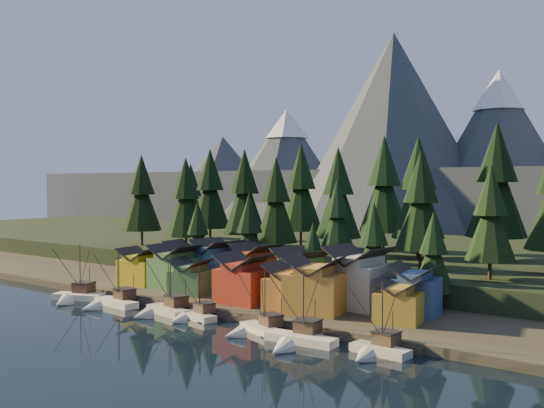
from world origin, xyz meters
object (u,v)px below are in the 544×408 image
Objects in this scene: boat_4 at (256,321)px; boat_6 at (377,340)px; boat_1 at (111,295)px; house_front_0 at (141,265)px; boat_0 at (75,289)px; house_back_1 at (217,262)px; boat_5 at (297,330)px; boat_3 at (194,308)px; boat_2 at (162,302)px; house_front_1 at (175,265)px; house_back_0 at (187,260)px.

boat_6 is (21.04, 0.55, 0.24)m from boat_4.
house_front_0 is (-8.60, 14.84, 3.52)m from boat_1.
boat_1 is 56.86m from boat_6.
boat_0 is 1.11× the size of boat_6.
boat_5 is at bearing -23.43° from house_back_1.
house_front_0 is at bearing 125.03° from boat_1.
boat_6 is 66.98m from house_front_0.
boat_1 is 1.15× the size of house_back_1.
house_front_0 is 0.88× the size of house_back_1.
boat_1 is 20.97m from boat_3.
boat_2 is 43.38m from boat_6.
boat_2 is 20.03m from house_front_1.
boat_5 is 1.36× the size of house_front_0.
boat_0 is at bearing 175.10° from boat_5.
boat_1 is at bearing -17.70° from boat_0.
house_back_1 reaches higher than boat_1.
boat_5 reaches higher than boat_3.
boat_2 reaches higher than house_front_0.
house_front_0 is (-65.45, 13.82, 3.48)m from boat_6.
boat_1 is at bearing -174.43° from boat_6.
boat_6 is (56.85, 1.02, 0.05)m from boat_1.
boat_6 reaches higher than boat_3.
boat_4 is at bearing -20.09° from boat_0.
boat_6 is at bearing -20.09° from boat_0.
house_back_0 is at bearing 103.82° from boat_1.
house_back_1 is (-29.49, 23.12, 4.78)m from boat_4.
boat_5 is 1.20× the size of house_back_1.
boat_0 is at bearing -115.58° from house_back_1.
boat_1 is 25.37m from house_back_0.
boat_4 is 37.77m from house_back_1.
house_back_1 is at bearing 160.46° from boat_6.
boat_3 is 0.85× the size of boat_5.
boat_0 is 10.59m from boat_1.
boat_0 reaches higher than boat_6.
boat_1 is 0.96× the size of boat_5.
house_back_1 is at bearing 118.87° from boat_2.
house_front_1 reaches higher than house_front_0.
boat_2 is 26.24m from house_front_0.
house_back_1 reaches higher than boat_5.
boat_2 is at bearing 9.42° from boat_1.
boat_1 is at bearing -164.24° from boat_2.
boat_0 is 24.11m from boat_2.
house_back_0 is 0.95× the size of house_back_1.
house_back_1 reaches higher than boat_3.
boat_4 reaches higher than house_front_0.
boat_2 is 1.23× the size of house_back_0.
house_back_1 is (-38.44, 24.63, 4.63)m from boat_5.
house_front_1 is (11.54, 16.89, 4.00)m from boat_0.
house_back_1 is at bearing 21.22° from house_front_0.
boat_0 is 26.61m from house_back_0.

